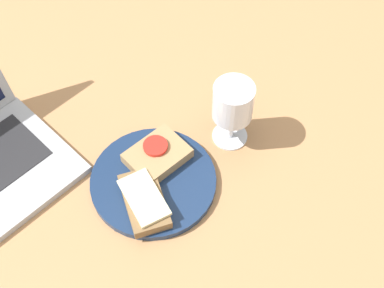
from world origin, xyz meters
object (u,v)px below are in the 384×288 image
Objects in this scene: sandwich_with_cheese at (144,200)px; wine_glass at (233,105)px; plate at (152,183)px; sandwich_with_tomato at (157,155)px.

wine_glass is at bearing -0.62° from sandwich_with_cheese.
wine_glass is (20.97, -0.23, 6.67)cm from sandwich_with_cheese.
plate is 19.33cm from wine_glass.
plate is 1.67× the size of sandwich_with_cheese.
plate is 1.61× the size of wine_glass.
sandwich_with_cheese is 22.00cm from wine_glass.
wine_glass reaches higher than sandwich_with_cheese.
wine_glass is at bearing -21.78° from sandwich_with_tomato.
sandwich_with_tomato reaches higher than plate.
plate is at bearing 170.95° from wine_glass.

